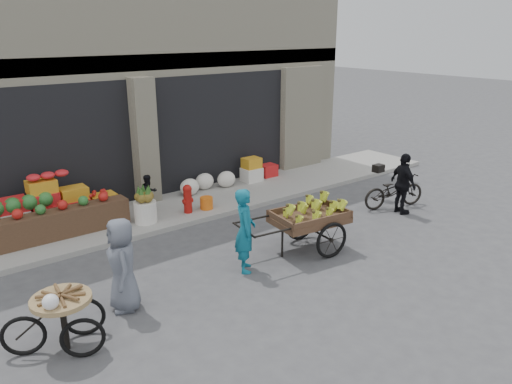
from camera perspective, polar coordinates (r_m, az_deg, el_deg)
ground at (r=9.50m, az=1.45°, el=-9.45°), size 80.00×80.00×0.00m
sidewalk at (r=12.64m, az=-10.37°, el=-2.21°), size 18.00×2.20×0.12m
building at (r=15.52m, az=-18.08°, el=13.53°), size 14.00×6.45×7.00m
fruit_display at (r=11.86m, az=-21.83°, el=-1.51°), size 3.10×1.12×1.24m
pineapple_bin at (r=11.81m, az=-12.53°, el=-2.23°), size 0.52×0.52×0.50m
fire_hydrant at (r=12.19m, az=-7.82°, el=-0.64°), size 0.22×0.22×0.71m
orange_bucket at (r=12.47m, az=-5.68°, el=-1.26°), size 0.32×0.32×0.30m
right_bay_goods at (r=14.31m, az=-2.30°, el=1.97°), size 3.35×0.60×0.70m
seated_person at (r=12.41m, az=-12.14°, el=-0.14°), size 0.51×0.43×0.93m
banana_cart at (r=10.23m, az=5.89°, el=-2.71°), size 2.65×1.33×1.06m
vendor_woman at (r=9.35m, az=-1.25°, el=-4.40°), size 0.64×0.71×1.63m
tricycle_cart at (r=7.75m, az=-21.25°, el=-12.89°), size 1.45×1.09×0.95m
vendor_grey at (r=8.39m, az=-15.02°, el=-8.03°), size 0.69×0.88×1.58m
bicycle at (r=13.25m, az=15.49°, el=0.16°), size 1.81×1.07×0.90m
cyclist at (r=12.78m, az=16.48°, el=0.89°), size 0.62×0.97×1.53m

